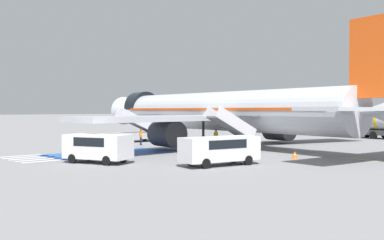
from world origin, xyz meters
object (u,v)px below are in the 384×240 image
(service_van_1, at_px, (98,146))
(traffic_cone_0, at_px, (295,155))
(ground_crew_0, at_px, (141,136))
(ground_crew_3, at_px, (183,137))
(airliner, at_px, (221,112))
(boarding_stairs_forward, at_px, (136,133))
(boarding_stairs_aft, at_px, (231,141))
(service_van_2, at_px, (220,148))
(ground_crew_1, at_px, (169,135))
(ground_crew_2, at_px, (216,138))

(service_van_1, relative_size, traffic_cone_0, 8.89)
(service_van_1, height_order, ground_crew_0, service_van_1)
(ground_crew_3, bearing_deg, airliner, -47.10)
(boarding_stairs_forward, distance_m, boarding_stairs_aft, 16.33)
(service_van_2, distance_m, ground_crew_1, 18.83)
(boarding_stairs_forward, bearing_deg, boarding_stairs_aft, -0.00)
(ground_crew_3, bearing_deg, service_van_1, -169.28)
(service_van_2, bearing_deg, service_van_1, -131.90)
(ground_crew_1, height_order, ground_crew_3, ground_crew_1)
(ground_crew_3, relative_size, traffic_cone_0, 2.92)
(boarding_stairs_forward, relative_size, service_van_2, 0.96)
(ground_crew_1, bearing_deg, boarding_stairs_forward, 163.13)
(service_van_2, bearing_deg, traffic_cone_0, 93.14)
(traffic_cone_0, bearing_deg, ground_crew_1, 172.61)
(ground_crew_0, bearing_deg, ground_crew_3, 53.50)
(airliner, relative_size, traffic_cone_0, 76.80)
(boarding_stairs_forward, height_order, ground_crew_2, boarding_stairs_forward)
(ground_crew_0, relative_size, ground_crew_3, 1.02)
(boarding_stairs_aft, bearing_deg, service_van_1, -90.37)
(boarding_stairs_forward, height_order, ground_crew_1, boarding_stairs_forward)
(service_van_1, xyz_separation_m, ground_crew_3, (-6.76, 13.82, -0.25))
(boarding_stairs_aft, bearing_deg, ground_crew_2, 160.09)
(service_van_1, relative_size, ground_crew_3, 3.05)
(traffic_cone_0, bearing_deg, boarding_stairs_forward, 176.00)
(service_van_1, bearing_deg, boarding_stairs_forward, 25.07)
(airliner, height_order, ground_crew_0, airliner)
(ground_crew_1, xyz_separation_m, ground_crew_3, (2.95, -0.65, -0.03))
(airliner, xyz_separation_m, ground_crew_3, (-2.08, -3.36, -2.50))
(service_van_2, xyz_separation_m, ground_crew_2, (-8.66, 8.53, -0.09))
(ground_crew_3, height_order, traffic_cone_0, ground_crew_3)
(service_van_1, xyz_separation_m, traffic_cone_0, (7.54, 12.23, -0.90))
(ground_crew_2, distance_m, ground_crew_3, 4.74)
(service_van_1, height_order, ground_crew_1, service_van_1)
(boarding_stairs_forward, distance_m, ground_crew_1, 5.10)
(airliner, relative_size, ground_crew_3, 26.33)
(ground_crew_3, xyz_separation_m, traffic_cone_0, (14.30, -1.59, -0.66))
(airliner, relative_size, ground_crew_1, 25.52)
(service_van_2, bearing_deg, boarding_stairs_forward, 168.39)
(ground_crew_0, xyz_separation_m, ground_crew_1, (0.85, 3.10, 0.02))
(boarding_stairs_forward, height_order, ground_crew_0, boarding_stairs_forward)
(boarding_stairs_forward, height_order, ground_crew_3, boarding_stairs_forward)
(boarding_stairs_aft, xyz_separation_m, ground_crew_3, (-8.22, 1.91, -0.05))
(airliner, height_order, ground_crew_2, airliner)
(boarding_stairs_aft, height_order, ground_crew_1, boarding_stairs_aft)
(boarding_stairs_forward, distance_m, ground_crew_3, 8.01)
(service_van_1, height_order, ground_crew_3, service_van_1)
(airliner, relative_size, boarding_stairs_forward, 7.95)
(airliner, distance_m, ground_crew_1, 6.22)
(traffic_cone_0, bearing_deg, service_van_2, -97.30)
(service_van_1, distance_m, service_van_2, 8.38)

